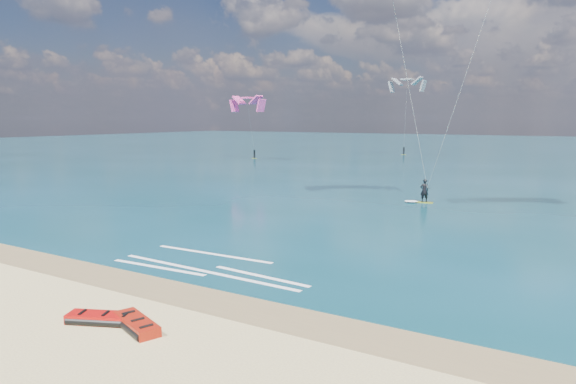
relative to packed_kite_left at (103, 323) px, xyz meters
The scene contains 8 objects.
ground 40.58m from the packed_kite_left, 91.96° to the left, with size 320.00×320.00×0.00m, color tan.
wet_sand_strip 3.82m from the packed_kite_left, 111.32° to the left, with size 320.00×2.40×0.01m, color brown.
sea 104.57m from the packed_kite_left, 90.76° to the left, with size 320.00×200.00×0.04m, color #0B3840.
packed_kite_left is the anchor object (origin of this frame).
packed_kite_mid 1.37m from the packed_kite_left, ahead, with size 2.43×1.06×0.39m, color #A71B0B, non-canonical shape.
kitesurfer_main 28.92m from the packed_kite_left, 82.57° to the left, with size 9.91×8.77×19.35m.
shoreline_foam 6.90m from the packed_kite_left, 98.97° to the left, with size 10.01×3.61×0.01m.
distant_kites 69.50m from the packed_kite_left, 95.16° to the left, with size 72.43×23.43×13.45m.
Camera 1 is at (15.08, -11.47, 6.80)m, focal length 32.00 mm.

